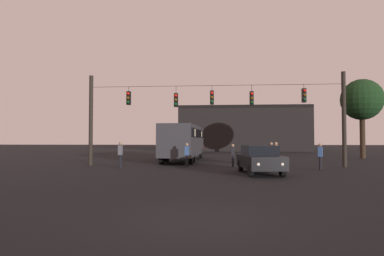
{
  "coord_description": "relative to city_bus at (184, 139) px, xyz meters",
  "views": [
    {
      "loc": [
        0.46,
        -7.63,
        1.84
      ],
      "look_at": [
        -1.97,
        21.33,
        2.83
      ],
      "focal_mm": 31.47,
      "sensor_mm": 36.0,
      "label": 1
    }
  ],
  "objects": [
    {
      "name": "ground_plane",
      "position": [
        2.68,
        3.1,
        -1.87
      ],
      "size": [
        168.0,
        168.0,
        0.0
      ],
      "primitive_type": "plane",
      "color": "black",
      "rests_on": "ground"
    },
    {
      "name": "overhead_signal_span",
      "position": [
        2.68,
        -5.79,
        1.87
      ],
      "size": [
        17.75,
        0.44,
        6.41
      ],
      "color": "black",
      "rests_on": "ground"
    },
    {
      "name": "city_bus",
      "position": [
        0.0,
        0.0,
        0.0
      ],
      "size": [
        2.85,
        11.07,
        3.0
      ],
      "color": "#2D2D33",
      "rests_on": "ground"
    },
    {
      "name": "car_near_right",
      "position": [
        5.25,
        -10.66,
        -1.07
      ],
      "size": [
        2.29,
        4.48,
        1.52
      ],
      "color": "black",
      "rests_on": "ground"
    },
    {
      "name": "car_far_left",
      "position": [
        -0.1,
        16.17,
        -1.07
      ],
      "size": [
        2.01,
        4.41,
        1.52
      ],
      "color": "#511919",
      "rests_on": "ground"
    },
    {
      "name": "pedestrian_crossing_left",
      "position": [
        -3.34,
        -7.59,
        -0.91
      ],
      "size": [
        0.25,
        0.37,
        1.69
      ],
      "color": "black",
      "rests_on": "ground"
    },
    {
      "name": "pedestrian_crossing_center",
      "position": [
        6.91,
        -5.79,
        -0.92
      ],
      "size": [
        0.34,
        0.42,
        1.66
      ],
      "color": "black",
      "rests_on": "ground"
    },
    {
      "name": "pedestrian_crossing_right",
      "position": [
        0.92,
        -6.71,
        -0.96
      ],
      "size": [
        0.26,
        0.38,
        1.61
      ],
      "color": "black",
      "rests_on": "ground"
    },
    {
      "name": "pedestrian_near_bus",
      "position": [
        9.19,
        -8.04,
        -0.96
      ],
      "size": [
        0.36,
        0.42,
        1.61
      ],
      "color": "black",
      "rests_on": "ground"
    },
    {
      "name": "pedestrian_trailing",
      "position": [
        6.77,
        -4.64,
        -0.94
      ],
      "size": [
        0.25,
        0.37,
        1.64
      ],
      "color": "black",
      "rests_on": "ground"
    },
    {
      "name": "pedestrian_far_side",
      "position": [
        3.98,
        -6.27,
        -1.01
      ],
      "size": [
        0.24,
        0.36,
        1.54
      ],
      "color": "black",
      "rests_on": "ground"
    },
    {
      "name": "corner_building",
      "position": [
        6.9,
        28.28,
        1.7
      ],
      "size": [
        20.47,
        11.72,
        7.14
      ],
      "color": "black",
      "rests_on": "ground"
    },
    {
      "name": "tree_left_silhouette",
      "position": [
        17.0,
        5.06,
        3.83
      ],
      "size": [
        4.01,
        4.01,
        7.76
      ],
      "color": "#2D2116",
      "rests_on": "ground"
    }
  ]
}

